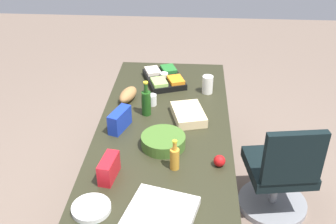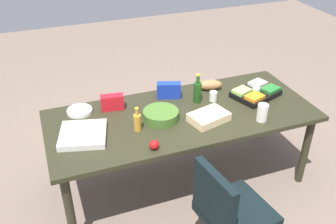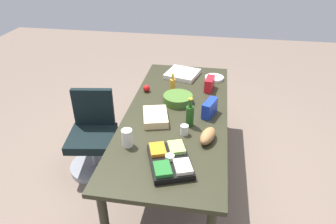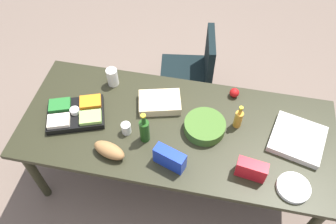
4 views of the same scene
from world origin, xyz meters
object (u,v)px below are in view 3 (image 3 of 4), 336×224
at_px(veggie_tray, 170,161).
at_px(chip_bag_blue, 210,108).
at_px(sheet_cake, 155,117).
at_px(dressing_bottle, 173,85).
at_px(paper_plate_stack, 214,78).
at_px(apple_red, 147,88).
at_px(wine_bottle, 190,115).
at_px(bread_loaf, 208,136).
at_px(salad_bowl, 178,99).
at_px(mayo_jar, 127,138).
at_px(chip_bag_red, 209,84).
at_px(pizza_box, 182,74).
at_px(paper_cup, 184,130).
at_px(office_chair, 94,141).
at_px(conference_table, 177,119).

bearing_deg(veggie_tray, chip_bag_blue, 161.34).
relative_size(sheet_cake, dressing_bottle, 1.50).
bearing_deg(dressing_bottle, paper_plate_stack, 132.15).
bearing_deg(apple_red, veggie_tray, 20.93).
height_order(paper_plate_stack, wine_bottle, wine_bottle).
xyz_separation_m(paper_plate_stack, veggie_tray, (1.61, -0.28, 0.02)).
height_order(veggie_tray, bread_loaf, bread_loaf).
distance_m(salad_bowl, mayo_jar, 0.86).
distance_m(veggie_tray, chip_bag_red, 1.34).
xyz_separation_m(pizza_box, chip_bag_blue, (0.86, 0.37, 0.05)).
xyz_separation_m(paper_cup, apple_red, (-0.75, -0.51, -0.01)).
bearing_deg(wine_bottle, salad_bowl, -158.38).
bearing_deg(office_chair, conference_table, 91.68).
distance_m(paper_cup, paper_plate_stack, 1.21).
bearing_deg(wine_bottle, office_chair, -99.69).
bearing_deg(bread_loaf, wine_bottle, -140.36).
bearing_deg(mayo_jar, paper_plate_stack, 155.04).
bearing_deg(bread_loaf, chip_bag_blue, -179.19).
bearing_deg(apple_red, paper_plate_stack, 121.52).
bearing_deg(sheet_cake, chip_bag_blue, 109.69).
bearing_deg(paper_plate_stack, chip_bag_blue, -1.43).
bearing_deg(wine_bottle, mayo_jar, -50.90).
bearing_deg(office_chair, salad_bowl, 104.57).
xyz_separation_m(pizza_box, wine_bottle, (1.08, 0.20, 0.08)).
xyz_separation_m(conference_table, pizza_box, (-0.87, -0.05, 0.10)).
xyz_separation_m(paper_cup, veggie_tray, (0.41, -0.06, -0.01)).
xyz_separation_m(chip_bag_blue, chip_bag_red, (-0.54, -0.03, -0.01)).
xyz_separation_m(paper_plate_stack, pizza_box, (-0.03, -0.39, 0.01)).
relative_size(mayo_jar, sheet_cake, 0.48).
relative_size(paper_cup, pizza_box, 0.25).
bearing_deg(salad_bowl, paper_plate_stack, 150.89).
xyz_separation_m(apple_red, wine_bottle, (0.60, 0.54, 0.07)).
xyz_separation_m(paper_plate_stack, bread_loaf, (1.25, -0.01, 0.04)).
bearing_deg(wine_bottle, conference_table, -144.59).
height_order(mayo_jar, bread_loaf, mayo_jar).
bearing_deg(mayo_jar, chip_bag_red, 151.62).
distance_m(pizza_box, dressing_bottle, 0.44).
height_order(sheet_cake, bread_loaf, bread_loaf).
bearing_deg(office_chair, mayo_jar, 45.47).
bearing_deg(paper_plate_stack, mayo_jar, -24.96).
relative_size(paper_cup, chip_bag_red, 0.45).
distance_m(mayo_jar, sheet_cake, 0.45).
distance_m(apple_red, wine_bottle, 0.81).
bearing_deg(conference_table, paper_cup, 18.18).
bearing_deg(office_chair, bread_loaf, 72.29).
bearing_deg(dressing_bottle, bread_loaf, 26.60).
xyz_separation_m(conference_table, wine_bottle, (0.21, 0.15, 0.18)).
relative_size(office_chair, chip_bag_red, 4.38).
bearing_deg(pizza_box, apple_red, -20.71).
height_order(pizza_box, sheet_cake, sheet_cake).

